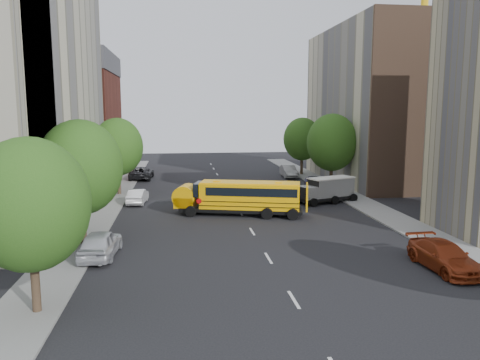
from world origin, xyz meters
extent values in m
plane|color=black|center=(0.00, 0.00, 0.00)|extent=(120.00, 120.00, 0.00)
cube|color=slate|center=(-11.50, 5.00, 0.06)|extent=(3.00, 80.00, 0.12)
cube|color=slate|center=(11.50, 5.00, 0.06)|extent=(3.00, 80.00, 0.12)
cube|color=silver|center=(0.00, 10.00, 0.01)|extent=(0.15, 64.00, 0.01)
cube|color=beige|center=(-18.00, 6.00, 10.00)|extent=(10.00, 26.00, 20.00)
cube|color=maroon|center=(-18.00, 28.00, 6.50)|extent=(10.00, 15.00, 13.00)
cube|color=beige|center=(18.00, 20.00, 9.00)|extent=(10.00, 22.00, 18.00)
cube|color=brown|center=(18.00, 9.00, 9.00)|extent=(10.10, 0.30, 18.00)
cylinder|color=yellow|center=(28.00, 28.00, 17.50)|extent=(1.00, 1.00, 35.00)
cylinder|color=#38281C|center=(-11.00, -14.00, 1.35)|extent=(0.36, 0.36, 2.70)
ellipsoid|color=#235115|center=(-11.00, -14.00, 4.65)|extent=(4.80, 4.80, 5.52)
cylinder|color=#38281C|center=(-11.00, -4.00, 1.44)|extent=(0.36, 0.36, 2.88)
ellipsoid|color=#235115|center=(-11.00, -4.00, 4.96)|extent=(5.12, 5.12, 5.89)
cylinder|color=#38281C|center=(-11.00, 14.00, 1.40)|extent=(0.36, 0.36, 2.81)
ellipsoid|color=#235115|center=(-11.00, 14.00, 4.84)|extent=(4.99, 4.99, 5.74)
cylinder|color=#38281C|center=(11.00, 14.00, 1.48)|extent=(0.36, 0.36, 2.95)
ellipsoid|color=#235115|center=(11.00, 14.00, 5.08)|extent=(5.25, 5.25, 6.04)
cylinder|color=#38281C|center=(11.00, 26.00, 1.37)|extent=(0.36, 0.36, 2.74)
ellipsoid|color=#235115|center=(11.00, 26.00, 4.71)|extent=(4.86, 4.86, 5.59)
cube|color=black|center=(-0.05, 3.33, 0.49)|extent=(10.12, 4.79, 0.26)
cube|color=#FFB205|center=(0.55, 3.17, 1.63)|extent=(8.24, 4.23, 2.03)
cube|color=#FFB205|center=(-3.96, 4.41, 1.01)|extent=(2.07, 2.38, 0.88)
cube|color=black|center=(-3.07, 4.16, 2.07)|extent=(0.96, 2.07, 1.06)
cube|color=#FFB205|center=(0.55, 3.17, 2.66)|extent=(8.19, 4.06, 0.12)
cube|color=black|center=(0.72, 3.12, 2.07)|extent=(7.57, 4.10, 0.66)
cube|color=black|center=(0.55, 3.17, 0.93)|extent=(8.25, 4.28, 0.05)
cube|color=black|center=(0.55, 3.17, 1.28)|extent=(8.25, 4.28, 0.05)
cube|color=#FFB205|center=(4.42, 2.11, 1.63)|extent=(0.71, 2.16, 2.03)
cube|color=#FFB205|center=(-1.75, 3.80, 2.75)|extent=(0.65, 0.65, 0.09)
cube|color=#FFB205|center=(2.50, 2.63, 2.75)|extent=(0.65, 0.65, 0.09)
cylinder|color=#FFB205|center=(-3.96, 4.41, 1.46)|extent=(2.32, 2.45, 1.85)
cylinder|color=red|center=(-3.08, 2.93, 1.32)|extent=(0.43, 0.15, 0.44)
cylinder|color=black|center=(-3.66, 3.18, 0.44)|extent=(0.92, 0.49, 0.88)
cylinder|color=black|center=(-3.07, 5.31, 0.44)|extent=(0.92, 0.49, 0.88)
cylinder|color=black|center=(1.53, 1.76, 0.44)|extent=(0.92, 0.49, 0.88)
cylinder|color=black|center=(2.12, 3.88, 0.44)|extent=(0.92, 0.49, 0.88)
cylinder|color=black|center=(3.23, 1.29, 0.44)|extent=(0.92, 0.49, 0.88)
cylinder|color=black|center=(3.82, 3.41, 0.44)|extent=(0.92, 0.49, 0.88)
cube|color=black|center=(8.42, 7.43, 0.45)|extent=(5.71, 3.67, 0.27)
cube|color=white|center=(8.84, 7.60, 1.40)|extent=(4.50, 3.12, 1.63)
cube|color=white|center=(6.57, 6.70, 1.13)|extent=(1.81, 2.06, 1.09)
cube|color=silver|center=(8.84, 7.60, 2.26)|extent=(4.70, 3.27, 0.11)
cylinder|color=black|center=(6.90, 5.86, 0.38)|extent=(0.79, 0.49, 0.76)
cylinder|color=black|center=(6.24, 7.54, 0.38)|extent=(0.79, 0.49, 0.76)
cylinder|color=black|center=(8.92, 6.66, 0.38)|extent=(0.79, 0.49, 0.76)
cylinder|color=black|center=(8.26, 8.34, 0.38)|extent=(0.79, 0.49, 0.76)
cylinder|color=black|center=(10.77, 7.38, 0.38)|extent=(0.79, 0.49, 0.76)
cylinder|color=black|center=(10.11, 9.07, 0.38)|extent=(0.79, 0.49, 0.76)
imported|color=silver|center=(-9.60, -6.49, 0.80)|extent=(2.19, 4.83, 1.61)
imported|color=silver|center=(-8.80, 9.29, 0.67)|extent=(1.78, 4.19, 1.35)
imported|color=black|center=(-9.60, 24.75, 0.78)|extent=(2.88, 5.72, 1.55)
imported|color=maroon|center=(8.90, -11.12, 0.74)|extent=(2.26, 5.16, 1.48)
imported|color=#332F52|center=(9.60, 15.16, 0.68)|extent=(1.71, 4.04, 1.36)
imported|color=gray|center=(8.80, 24.01, 0.76)|extent=(1.72, 4.64, 1.52)
camera|label=1|loc=(-5.00, -33.48, 8.42)|focal=35.00mm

